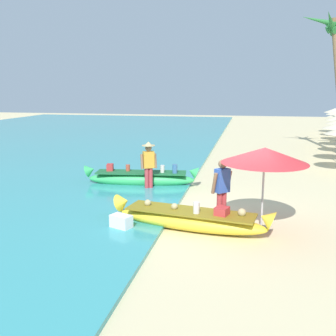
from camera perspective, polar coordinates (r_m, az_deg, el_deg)
The scene contains 9 objects.
ground_plane at distance 10.38m, azimuth 8.41°, elevation -7.60°, with size 80.00×80.00×0.00m, color beige.
boat_yellow_foreground at distance 9.54m, azimuth 3.31°, elevation -7.50°, with size 4.09×1.38×0.78m.
boat_green_midground at distance 13.68m, azimuth -3.98°, elevation -1.48°, with size 4.08×1.18×0.83m.
person_vendor_hatted at distance 12.95m, azimuth -2.88°, elevation 0.80°, with size 0.57×0.46×1.67m.
person_tourist_customer at distance 9.86m, azimuth 7.94°, elevation -2.92°, with size 0.54×0.52×1.67m.
patio_umbrella_large at distance 9.43m, azimuth 14.04°, elevation 1.75°, with size 2.06×2.06×2.04m.
parasol_row_6 at distance 32.21m, azimuth 23.38°, elevation 7.78°, with size 1.60×1.60×1.91m.
palm_tree_far_behind at distance 21.69m, azimuth 23.32°, elevation 16.58°, with size 2.75×2.35×7.09m.
cooler_box at distance 9.51m, azimuth -6.90°, elevation -8.07°, with size 0.51×0.30×0.41m, color silver.
Camera 1 is at (0.51, -9.80, 3.41)m, focal length 41.40 mm.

